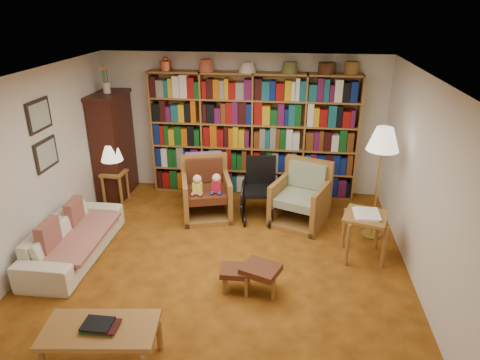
% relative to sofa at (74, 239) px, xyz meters
% --- Properties ---
extents(floor, '(5.00, 5.00, 0.00)m').
position_rel_sofa_xyz_m(floor, '(2.05, 0.10, -0.27)').
color(floor, '#9B5817').
rests_on(floor, ground).
extents(ceiling, '(5.00, 5.00, 0.00)m').
position_rel_sofa_xyz_m(ceiling, '(2.05, 0.10, 2.23)').
color(ceiling, white).
rests_on(ceiling, wall_back).
extents(wall_back, '(5.00, 0.00, 5.00)m').
position_rel_sofa_xyz_m(wall_back, '(2.05, 2.60, 0.98)').
color(wall_back, silver).
rests_on(wall_back, floor).
extents(wall_front, '(5.00, 0.00, 5.00)m').
position_rel_sofa_xyz_m(wall_front, '(2.05, -2.40, 0.98)').
color(wall_front, silver).
rests_on(wall_front, floor).
extents(wall_left, '(0.00, 5.00, 5.00)m').
position_rel_sofa_xyz_m(wall_left, '(-0.45, 0.10, 0.98)').
color(wall_left, silver).
rests_on(wall_left, floor).
extents(wall_right, '(0.00, 5.00, 5.00)m').
position_rel_sofa_xyz_m(wall_right, '(4.55, 0.10, 0.98)').
color(wall_right, silver).
rests_on(wall_right, floor).
extents(bookshelf, '(3.60, 0.30, 2.42)m').
position_rel_sofa_xyz_m(bookshelf, '(2.25, 2.43, 0.90)').
color(bookshelf, '#98652F').
rests_on(bookshelf, floor).
extents(curio_cabinet, '(0.50, 0.95, 2.40)m').
position_rel_sofa_xyz_m(curio_cabinet, '(-0.20, 2.10, 0.68)').
color(curio_cabinet, '#38150F').
rests_on(curio_cabinet, floor).
extents(framed_pictures, '(0.03, 0.52, 0.97)m').
position_rel_sofa_xyz_m(framed_pictures, '(-0.43, 0.40, 1.35)').
color(framed_pictures, black).
rests_on(framed_pictures, wall_left).
extents(sofa, '(1.87, 0.74, 0.54)m').
position_rel_sofa_xyz_m(sofa, '(0.00, 0.00, 0.00)').
color(sofa, beige).
rests_on(sofa, floor).
extents(sofa_throw, '(0.79, 1.43, 0.04)m').
position_rel_sofa_xyz_m(sofa_throw, '(0.05, -0.00, 0.03)').
color(sofa_throw, beige).
rests_on(sofa_throw, sofa).
extents(cushion_left, '(0.14, 0.39, 0.38)m').
position_rel_sofa_xyz_m(cushion_left, '(-0.13, 0.35, 0.18)').
color(cushion_left, maroon).
rests_on(cushion_left, sofa).
extents(cushion_right, '(0.14, 0.41, 0.41)m').
position_rel_sofa_xyz_m(cushion_right, '(-0.13, -0.35, 0.18)').
color(cushion_right, maroon).
rests_on(cushion_right, sofa).
extents(side_table_lamp, '(0.41, 0.41, 0.56)m').
position_rel_sofa_xyz_m(side_table_lamp, '(-0.10, 1.74, 0.14)').
color(side_table_lamp, '#98652F').
rests_on(side_table_lamp, floor).
extents(table_lamp, '(0.37, 0.37, 0.51)m').
position_rel_sofa_xyz_m(table_lamp, '(-0.10, 1.74, 0.64)').
color(table_lamp, gold).
rests_on(table_lamp, side_table_lamp).
extents(armchair_leather, '(0.99, 1.00, 0.99)m').
position_rel_sofa_xyz_m(armchair_leather, '(1.60, 1.50, 0.13)').
color(armchair_leather, '#98652F').
rests_on(armchair_leather, floor).
extents(armchair_sage, '(1.08, 1.07, 0.98)m').
position_rel_sofa_xyz_m(armchair_sage, '(3.11, 1.46, 0.10)').
color(armchair_sage, '#98652F').
rests_on(armchair_sage, floor).
extents(wheelchair, '(0.57, 0.80, 1.00)m').
position_rel_sofa_xyz_m(wheelchair, '(2.46, 1.53, 0.18)').
color(wheelchair, black).
rests_on(wheelchair, floor).
extents(floor_lamp, '(0.45, 0.45, 1.71)m').
position_rel_sofa_xyz_m(floor_lamp, '(4.20, 1.07, 1.20)').
color(floor_lamp, gold).
rests_on(floor_lamp, floor).
extents(side_table_papers, '(0.68, 0.68, 0.69)m').
position_rel_sofa_xyz_m(side_table_papers, '(3.97, 0.46, 0.28)').
color(side_table_papers, '#98652F').
rests_on(side_table_papers, floor).
extents(footstool_a, '(0.36, 0.31, 0.31)m').
position_rel_sofa_xyz_m(footstool_a, '(2.33, -0.48, -0.02)').
color(footstool_a, '#502515').
rests_on(footstool_a, floor).
extents(footstool_b, '(0.53, 0.50, 0.37)m').
position_rel_sofa_xyz_m(footstool_b, '(2.64, -0.49, 0.03)').
color(footstool_b, '#502515').
rests_on(footstool_b, floor).
extents(coffee_table, '(1.15, 0.67, 0.48)m').
position_rel_sofa_xyz_m(coffee_table, '(1.19, -1.78, 0.10)').
color(coffee_table, '#98652F').
rests_on(coffee_table, floor).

